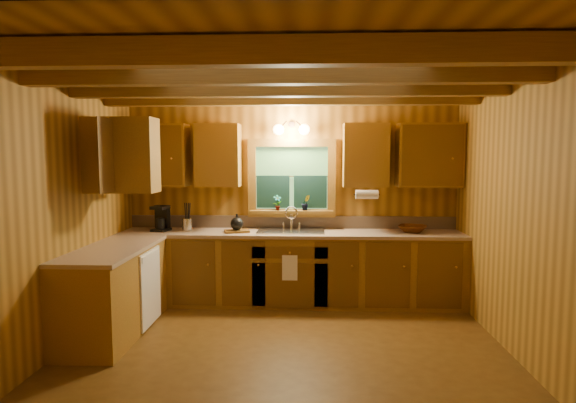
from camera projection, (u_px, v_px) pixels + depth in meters
The scene contains 20 objects.
room at pixel (284, 215), 4.34m from camera, with size 4.20×4.20×4.20m.
ceiling_beams at pixel (284, 81), 4.23m from camera, with size 4.20×2.54×0.18m.
base_cabinets at pixel (248, 275), 5.72m from camera, with size 4.20×2.22×0.86m.
countertop at pixel (249, 237), 5.69m from camera, with size 4.20×2.24×0.04m.
backsplash at pixel (292, 222), 6.25m from camera, with size 4.20×0.02×0.16m, color tan.
dishwasher_panel at pixel (151, 287), 5.16m from camera, with size 0.02×0.60×0.80m, color white.
upper_cabinets at pixel (243, 155), 5.73m from camera, with size 4.19×1.77×0.78m.
window at pixel (292, 180), 6.18m from camera, with size 1.12×0.08×1.00m.
window_sill at pixel (292, 212), 6.17m from camera, with size 1.06×0.14×0.04m, color brown.
wall_sconce at pixel (291, 129), 6.00m from camera, with size 0.45×0.21×0.17m.
paper_towel_roll at pixel (367, 194), 5.82m from camera, with size 0.11×0.11×0.27m, color white.
dish_towel at pixel (290, 268), 5.67m from camera, with size 0.18×0.01×0.30m, color white.
sink at pixel (291, 235), 5.98m from camera, with size 0.82×0.48×0.43m.
coffee_maker at pixel (162, 218), 6.03m from camera, with size 0.18×0.23×0.32m.
utensil_crock at pixel (187, 224), 6.03m from camera, with size 0.12×0.12×0.35m.
cutting_board at pixel (237, 231), 5.92m from camera, with size 0.29×0.21×0.03m, color brown.
teakettle at pixel (237, 224), 5.91m from camera, with size 0.16×0.16×0.20m.
wicker_basket at pixel (412, 229), 5.91m from camera, with size 0.34×0.34×0.08m, color #48230C.
potted_plant_left at pixel (277, 203), 6.14m from camera, with size 0.10×0.07×0.20m, color brown.
potted_plant_right at pixel (306, 203), 6.14m from camera, with size 0.11×0.09×0.20m, color brown.
Camera 1 is at (0.23, -4.30, 1.84)m, focal length 30.09 mm.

